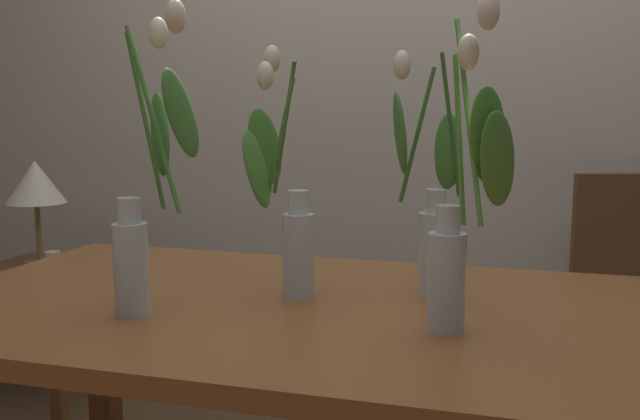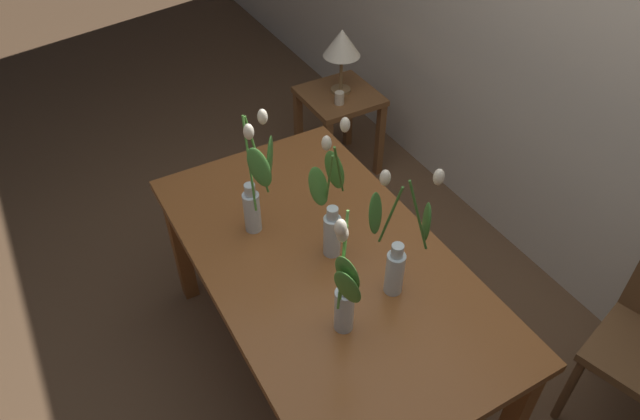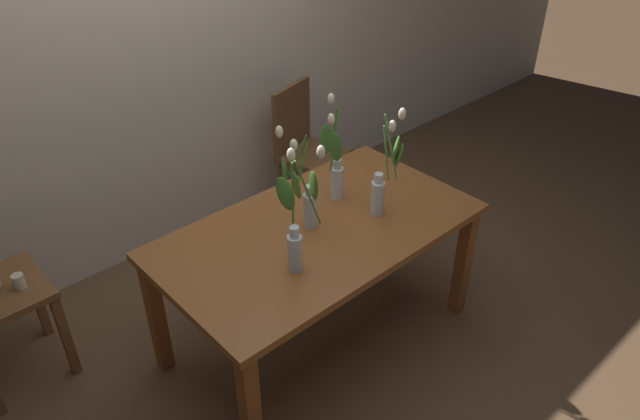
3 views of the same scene
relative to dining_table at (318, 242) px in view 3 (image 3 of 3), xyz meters
name	(u,v)px [view 3 (image 3 of 3)]	position (x,y,z in m)	size (l,w,h in m)	color
ground_plane	(318,335)	(0.00, 0.00, -0.65)	(18.00, 18.00, 0.00)	brown
room_wall_rear	(156,39)	(0.00, 1.40, 0.70)	(9.00, 0.10, 2.70)	beige
dining_table	(318,242)	(0.00, 0.00, 0.00)	(1.60, 0.90, 0.74)	brown
tulip_vase_0	(335,167)	(0.25, 0.14, 0.28)	(0.16, 0.22, 0.55)	silver
tulip_vase_1	(304,197)	(-0.05, 0.05, 0.27)	(0.18, 0.17, 0.54)	silver
tulip_vase_2	(384,181)	(0.33, -0.12, 0.28)	(0.16, 0.14, 0.58)	silver
tulip_vase_3	(297,230)	(-0.27, -0.16, 0.29)	(0.18, 0.18, 0.59)	silver
dining_chair	(304,143)	(0.81, 1.04, -0.12)	(0.49, 0.49, 0.93)	brown
side_table	(3,308)	(-1.30, 0.85, -0.22)	(0.44, 0.44, 0.55)	brown
pillar_candle	(19,281)	(-1.21, 0.79, -0.06)	(0.06, 0.06, 0.07)	beige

